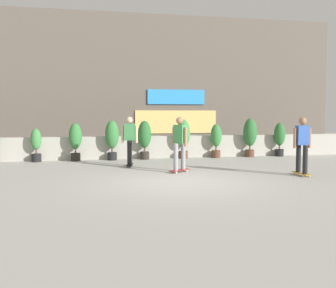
% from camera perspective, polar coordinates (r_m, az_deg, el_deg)
% --- Properties ---
extents(ground_plane, '(48.00, 48.00, 0.00)m').
position_cam_1_polar(ground_plane, '(10.71, 1.65, -5.39)').
color(ground_plane, '#B2AFA8').
extents(planter_wall, '(18.00, 0.40, 0.90)m').
position_cam_1_polar(planter_wall, '(16.51, -3.20, -0.42)').
color(planter_wall, '#B2ADA3').
rests_on(planter_wall, ground).
extents(building_backdrop, '(20.00, 2.08, 6.50)m').
position_cam_1_polar(building_backdrop, '(20.47, -4.92, 8.31)').
color(building_backdrop, '#60564C').
rests_on(building_backdrop, ground).
extents(potted_plant_1, '(0.39, 0.39, 1.24)m').
position_cam_1_polar(potted_plant_1, '(15.95, -17.98, 0.03)').
color(potted_plant_1, black).
rests_on(potted_plant_1, ground).
extents(potted_plant_2, '(0.49, 0.49, 1.44)m').
position_cam_1_polar(potted_plant_2, '(15.85, -12.83, 0.67)').
color(potted_plant_2, '#2D2823').
rests_on(potted_plant_2, ground).
extents(potted_plant_3, '(0.53, 0.53, 1.54)m').
position_cam_1_polar(potted_plant_3, '(15.88, -7.84, 0.99)').
color(potted_plant_3, black).
rests_on(potted_plant_3, ground).
extents(potted_plant_4, '(0.52, 0.52, 1.52)m').
position_cam_1_polar(potted_plant_4, '(16.02, -3.30, 1.00)').
color(potted_plant_4, '#2D2823').
rests_on(potted_plant_4, ground).
extents(potted_plant_5, '(0.55, 0.55, 1.57)m').
position_cam_1_polar(potted_plant_5, '(16.32, 2.16, 1.18)').
color(potted_plant_5, brown).
rests_on(potted_plant_5, ground).
extents(potted_plant_6, '(0.45, 0.45, 1.37)m').
position_cam_1_polar(potted_plant_6, '(16.72, 6.75, 0.75)').
color(potted_plant_6, brown).
rests_on(potted_plant_6, ground).
extents(potted_plant_7, '(0.56, 0.56, 1.60)m').
position_cam_1_polar(potted_plant_7, '(17.24, 11.41, 1.33)').
color(potted_plant_7, brown).
rests_on(potted_plant_7, ground).
extents(potted_plant_8, '(0.47, 0.47, 1.41)m').
position_cam_1_polar(potted_plant_8, '(17.81, 15.35, 0.94)').
color(potted_plant_8, black).
rests_on(potted_plant_8, ground).
extents(skater_far_left, '(0.76, 0.64, 1.70)m').
position_cam_1_polar(skater_far_left, '(12.44, 1.64, 0.32)').
color(skater_far_left, maroon).
rests_on(skater_far_left, ground).
extents(skater_by_wall_right, '(0.56, 0.80, 1.70)m').
position_cam_1_polar(skater_by_wall_right, '(12.39, 18.26, 0.09)').
color(skater_by_wall_right, '#BF8C26').
rests_on(skater_by_wall_right, ground).
extents(skater_by_wall_left, '(0.55, 0.82, 1.70)m').
position_cam_1_polar(skater_by_wall_left, '(13.89, -5.40, 0.72)').
color(skater_by_wall_left, black).
rests_on(skater_by_wall_left, ground).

